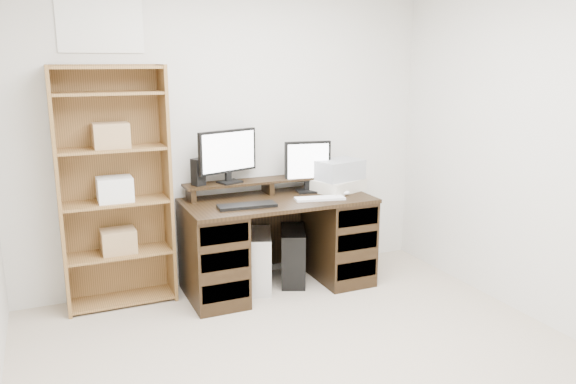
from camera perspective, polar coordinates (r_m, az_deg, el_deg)
room at (r=2.82m, az=6.53°, el=1.31°), size 3.54×4.04×2.54m
desk at (r=4.58m, az=-1.07°, el=-5.05°), size 1.50×0.70×0.75m
riser_shelf at (r=4.65m, az=-2.07°, el=1.01°), size 1.40×0.22×0.12m
monitor_wide at (r=4.49m, az=-6.13°, el=3.92°), size 0.52×0.21×0.42m
monitor_small at (r=4.68m, az=2.01°, el=2.81°), size 0.39×0.17×0.43m
speaker at (r=4.44m, az=-9.13°, el=2.01°), size 0.11×0.11×0.21m
keyboard_black at (r=4.23m, az=-4.18°, el=-1.40°), size 0.45×0.18×0.02m
keyboard_white at (r=4.45m, az=3.25°, el=-0.66°), size 0.41×0.19×0.02m
mouse at (r=4.62m, az=5.79°, el=-0.09°), size 0.10×0.07×0.04m
printer at (r=4.76m, az=5.13°, el=0.73°), size 0.49×0.43×0.10m
basket at (r=4.73m, az=5.16°, el=2.29°), size 0.43×0.36×0.16m
tower_silver at (r=4.63m, az=-3.03°, el=-6.94°), size 0.36×0.51×0.47m
tower_black at (r=4.75m, az=0.51°, el=-6.46°), size 0.36×0.49×0.45m
bookshelf at (r=4.35m, az=-17.23°, el=0.57°), size 0.80×0.30×1.80m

